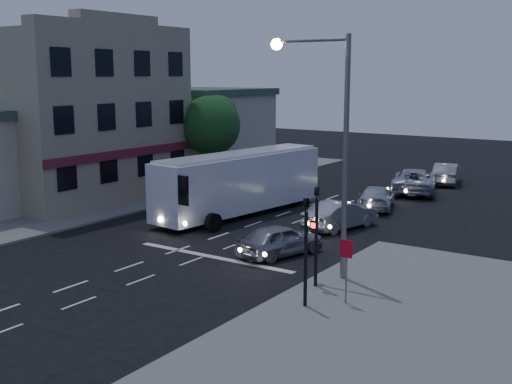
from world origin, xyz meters
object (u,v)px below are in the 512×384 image
Objects in this scene: car_extra at (446,174)px; traffic_signal_main at (316,224)px; car_suv at (280,240)px; street_tree at (211,123)px; car_sedan_b at (376,197)px; car_sedan_c at (414,181)px; traffic_signal_side at (306,239)px; tour_bus at (240,181)px; streetlight at (330,128)px; car_sedan_a at (341,215)px; regulatory_sign at (346,261)px.

traffic_signal_main is at bearing 85.06° from car_extra.
street_tree is (-12.43, 11.22, 3.80)m from car_suv.
car_sedan_b is 10.74m from car_extra.
traffic_signal_side is (4.56, -22.51, 1.61)m from car_sedan_c.
tour_bus is at bearing 56.90° from car_extra.
car_extra is 24.48m from streetlight.
car_sedan_b is at bearing 1.17° from street_tree.
car_sedan_a reaches higher than car_suv.
traffic_signal_main reaches higher than tour_bus.
traffic_signal_main reaches higher than car_suv.
tour_bus reaches higher than car_sedan_a.
regulatory_sign is at bearing -30.84° from traffic_signal_main.
streetlight is (3.63, -13.07, 5.07)m from car_sedan_b.
car_sedan_c is at bearing -74.84° from car_sedan_a.
traffic_signal_side is (4.08, -5.00, 1.73)m from car_suv.
traffic_signal_main reaches higher than car_sedan_b.
car_sedan_a is at bearing 8.45° from tour_bus.
tour_bus is at bearing -41.22° from street_tree.
traffic_signal_main is 1.00× the size of traffic_signal_side.
tour_bus is 12.39m from streetlight.
car_suv is 6.14m from streetlight.
traffic_signal_side reaches higher than car_extra.
car_suv is 0.99× the size of traffic_signal_side.
car_extra is 25.46m from traffic_signal_main.
car_suv is 4.85m from traffic_signal_main.
traffic_signal_main is (3.89, -14.49, 1.76)m from car_sedan_b.
car_extra is (6.30, 16.48, -1.14)m from tour_bus.
tour_bus is 6.22m from car_sedan_a.
traffic_signal_main is at bearing 109.49° from traffic_signal_side.
traffic_signal_side reaches higher than car_suv.
car_suv is 0.66× the size of street_tree.
traffic_signal_main and traffic_signal_side have the same top height.
street_tree reaches higher than traffic_signal_side.
traffic_signal_side reaches higher than car_sedan_a.
car_sedan_a is 14.05m from street_tree.
car_sedan_b is 1.00× the size of car_extra.
regulatory_sign reaches higher than car_sedan_a.
car_sedan_b is at bearing 72.12° from car_sedan_c.
streetlight is at bearing 125.79° from car_sedan_a.
car_sedan_c reaches higher than car_sedan_b.
car_sedan_b is at bearing 105.53° from streetlight.
street_tree is (-11.95, -6.29, 3.69)m from car_sedan_c.
tour_bus reaches higher than car_sedan_b.
car_sedan_b is (-0.49, 5.64, -0.06)m from car_sedan_a.
street_tree reaches higher than car_suv.
traffic_signal_side is 0.46× the size of streetlight.
traffic_signal_main is at bearing 123.87° from car_sedan_a.
traffic_signal_side is 1.61m from regulatory_sign.
car_sedan_a is 1.07× the size of traffic_signal_main.
car_sedan_b is 0.73× the size of street_tree.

